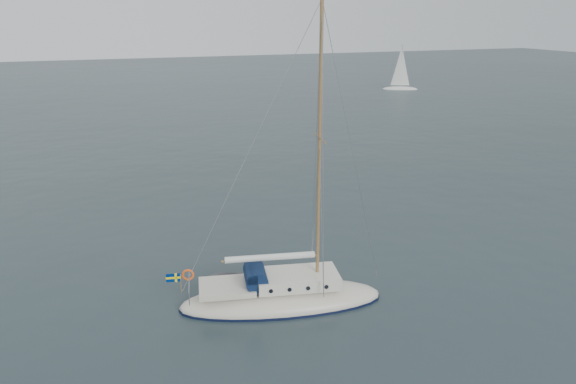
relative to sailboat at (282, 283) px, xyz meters
name	(u,v)px	position (x,y,z in m)	size (l,w,h in m)	color
ground	(327,281)	(2.92, 1.38, -1.05)	(300.00, 300.00, 0.00)	black
sailboat	(282,283)	(0.00, 0.00, 0.00)	(9.77, 2.93, 13.91)	beige
dinghy	(232,280)	(-1.57, 2.86, -0.89)	(2.55, 1.15, 0.37)	#434348
distant_yacht_b	(401,69)	(45.11, 63.40, 2.38)	(6.06, 3.23, 8.03)	silver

